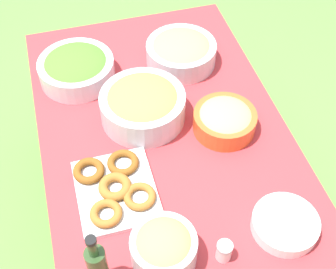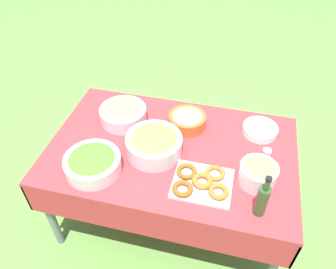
% 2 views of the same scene
% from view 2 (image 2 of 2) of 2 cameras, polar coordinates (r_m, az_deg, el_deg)
% --- Properties ---
extents(ground_plane, '(14.00, 14.00, 0.00)m').
position_cam_2_polar(ground_plane, '(2.52, 0.50, -13.35)').
color(ground_plane, '#609342').
extents(picnic_table, '(1.49, 0.95, 0.68)m').
position_cam_2_polar(picnic_table, '(2.05, 0.60, -4.00)').
color(picnic_table, '#B73338').
rests_on(picnic_table, ground_plane).
extents(salad_bowl, '(0.32, 0.32, 0.11)m').
position_cam_2_polar(salad_bowl, '(1.88, -13.01, -4.80)').
color(salad_bowl, silver).
rests_on(salad_bowl, picnic_table).
extents(pasta_bowl, '(0.24, 0.24, 0.10)m').
position_cam_2_polar(pasta_bowl, '(2.12, 3.38, 2.65)').
color(pasta_bowl, '#E05B28').
rests_on(pasta_bowl, picnic_table).
extents(donut_platter, '(0.32, 0.29, 0.05)m').
position_cam_2_polar(donut_platter, '(1.80, 5.84, -8.24)').
color(donut_platter, silver).
rests_on(donut_platter, picnic_table).
extents(plate_stack, '(0.22, 0.22, 0.05)m').
position_cam_2_polar(plate_stack, '(2.16, 15.73, 0.81)').
color(plate_stack, white).
rests_on(plate_stack, picnic_table).
extents(olive_oil_bottle, '(0.06, 0.06, 0.27)m').
position_cam_2_polar(olive_oil_bottle, '(1.68, 16.09, -10.85)').
color(olive_oil_bottle, '#2D4723').
rests_on(olive_oil_bottle, picnic_table).
extents(bread_bowl, '(0.30, 0.30, 0.12)m').
position_cam_2_polar(bread_bowl, '(2.17, -7.82, 3.72)').
color(bread_bowl, silver).
rests_on(bread_bowl, picnic_table).
extents(fruit_bowl, '(0.21, 0.21, 0.14)m').
position_cam_2_polar(fruit_bowl, '(1.83, 15.44, -6.39)').
color(fruit_bowl, silver).
rests_on(fruit_bowl, picnic_table).
extents(olive_bowl, '(0.33, 0.33, 0.14)m').
position_cam_2_polar(olive_bowl, '(1.92, -2.44, -1.57)').
color(olive_bowl, silver).
rests_on(olive_bowl, picnic_table).
extents(salt_shaker, '(0.05, 0.05, 0.07)m').
position_cam_2_polar(salt_shaker, '(1.99, 16.74, -3.36)').
color(salt_shaker, white).
rests_on(salt_shaker, picnic_table).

